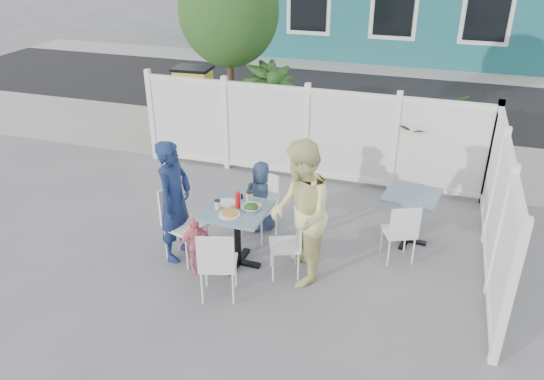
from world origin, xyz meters
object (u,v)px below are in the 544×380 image
(chair_near, at_px, (217,261))
(boy, at_px, (262,197))
(chair_left, at_px, (180,217))
(chair_back, at_px, (262,200))
(main_table, at_px, (237,222))
(toddler, at_px, (195,245))
(chair_right, at_px, (291,239))
(utility_cabinet, at_px, (194,101))
(woman, at_px, (300,214))
(man, at_px, (175,201))
(spare_table, at_px, (411,205))

(chair_near, bearing_deg, boy, 74.89)
(chair_left, distance_m, chair_back, 1.18)
(main_table, bearing_deg, toddler, -144.61)
(chair_right, bearing_deg, utility_cabinet, 15.84)
(chair_left, relative_size, woman, 0.55)
(main_table, distance_m, woman, 0.87)
(man, bearing_deg, spare_table, -62.29)
(chair_near, height_order, toddler, chair_near)
(utility_cabinet, xyz_separation_m, chair_near, (2.70, -5.11, -0.11))
(utility_cabinet, distance_m, boy, 4.35)
(main_table, distance_m, spare_table, 2.38)
(spare_table, xyz_separation_m, toddler, (-2.47, -1.55, -0.19))
(chair_back, height_order, chair_near, chair_near)
(utility_cabinet, xyz_separation_m, chair_left, (1.89, -4.41, -0.06))
(chair_left, distance_m, toddler, 0.46)
(chair_left, xyz_separation_m, man, (-0.05, -0.01, 0.23))
(spare_table, xyz_separation_m, chair_near, (-1.98, -1.99, -0.03))
(toddler, bearing_deg, man, 98.62)
(chair_right, relative_size, toddler, 1.10)
(chair_right, xyz_separation_m, woman, (0.13, -0.06, 0.41))
(chair_near, bearing_deg, man, 124.71)
(boy, bearing_deg, chair_left, 28.61)
(chair_back, height_order, toddler, chair_back)
(main_table, relative_size, spare_table, 1.01)
(utility_cabinet, xyz_separation_m, main_table, (2.65, -4.36, -0.02))
(chair_right, height_order, chair_back, chair_back)
(chair_left, bearing_deg, woman, 107.99)
(chair_back, relative_size, toddler, 1.20)
(main_table, bearing_deg, chair_back, 85.80)
(boy, bearing_deg, chair_back, 89.00)
(chair_near, relative_size, boy, 0.89)
(main_table, relative_size, boy, 0.78)
(chair_right, relative_size, chair_near, 0.92)
(chair_right, height_order, chair_near, chair_near)
(chair_left, distance_m, man, 0.24)
(chair_right, distance_m, boy, 1.14)
(man, bearing_deg, main_table, -82.62)
(main_table, xyz_separation_m, boy, (0.01, 0.92, -0.11))
(spare_table, height_order, chair_right, chair_right)
(spare_table, xyz_separation_m, man, (-2.85, -1.30, 0.24))
(chair_near, height_order, man, man)
(main_table, bearing_deg, man, -175.89)
(chair_left, height_order, chair_back, chair_left)
(man, distance_m, woman, 1.65)
(utility_cabinet, bearing_deg, chair_near, -65.83)
(chair_near, distance_m, man, 1.15)
(spare_table, relative_size, chair_right, 0.95)
(chair_back, xyz_separation_m, boy, (-0.05, 0.13, -0.02))
(chair_right, relative_size, woman, 0.47)
(chair_back, relative_size, woman, 0.51)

